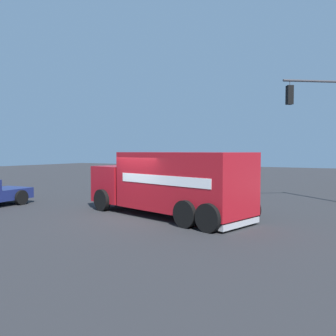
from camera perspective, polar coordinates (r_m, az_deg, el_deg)
ground_plane at (r=15.18m, az=-4.74°, el=-7.77°), size 100.00×100.00×0.00m
delivery_truck at (r=14.99m, az=0.29°, el=-2.38°), size 8.13×4.57×2.72m
traffic_light_secondary at (r=20.16m, az=24.77°, el=6.91°), size 3.14×2.39×6.43m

